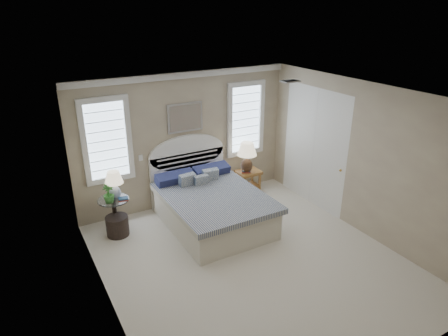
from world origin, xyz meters
TOP-DOWN VIEW (x-y plane):
  - floor at (0.00, 0.00)m, footprint 4.50×5.00m
  - ceiling at (0.00, 0.00)m, footprint 4.50×5.00m
  - wall_back at (0.00, 2.50)m, footprint 4.50×0.02m
  - wall_left at (-2.25, 0.00)m, footprint 0.02×5.00m
  - wall_right at (2.25, 0.00)m, footprint 0.02×5.00m
  - crown_molding at (0.00, 2.46)m, footprint 4.50×0.08m
  - hvac_vent at (1.20, 0.80)m, footprint 0.30×0.20m
  - switch_plate at (-0.95, 2.48)m, footprint 0.08×0.01m
  - window_left at (-1.55, 2.48)m, footprint 0.90×0.06m
  - window_right at (1.40, 2.48)m, footprint 0.90×0.06m
  - painting at (0.00, 2.46)m, footprint 0.74×0.04m
  - closet_door at (2.23, 1.20)m, footprint 0.02×1.80m
  - bed at (0.00, 1.46)m, footprint 1.72×2.28m
  - side_table_left at (-1.65, 2.05)m, footprint 0.56×0.56m
  - nightstand_right at (1.30, 2.15)m, footprint 0.50×0.40m
  - floor_pot at (-1.67, 1.87)m, footprint 0.50×0.50m
  - lamp_left at (-1.60, 2.05)m, footprint 0.37×0.37m
  - lamp_right at (1.24, 2.13)m, footprint 0.52×0.52m
  - potted_plant at (-1.74, 1.96)m, footprint 0.25×0.25m
  - books_left at (-1.50, 1.92)m, footprint 0.19×0.14m
  - books_right at (1.22, 2.12)m, footprint 0.22×0.19m

SIDE VIEW (x-z plane):
  - floor at x=0.00m, z-range -0.01..0.01m
  - floor_pot at x=-1.67m, z-range 0.00..0.37m
  - bed at x=0.00m, z-range -0.35..1.12m
  - nightstand_right at x=1.30m, z-range 0.12..0.65m
  - side_table_left at x=-1.65m, z-range 0.07..0.70m
  - books_right at x=1.22m, z-range 0.53..0.60m
  - books_left at x=-1.50m, z-range 0.63..0.68m
  - potted_plant at x=-1.74m, z-range 0.63..0.98m
  - lamp_right at x=1.24m, z-range 0.60..1.27m
  - lamp_left at x=-1.60m, z-range 0.69..1.22m
  - switch_plate at x=-0.95m, z-range 1.09..1.21m
  - closet_door at x=2.23m, z-range 0.00..2.40m
  - wall_back at x=0.00m, z-range 0.00..2.70m
  - wall_left at x=-2.25m, z-range 0.00..2.70m
  - wall_right at x=2.25m, z-range 0.00..2.70m
  - window_left at x=-1.55m, z-range 0.80..2.40m
  - window_right at x=1.40m, z-range 0.80..2.40m
  - painting at x=0.00m, z-range 1.53..2.11m
  - crown_molding at x=0.00m, z-range 2.58..2.70m
  - hvac_vent at x=1.20m, z-range 2.67..2.69m
  - ceiling at x=0.00m, z-range 2.70..2.71m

